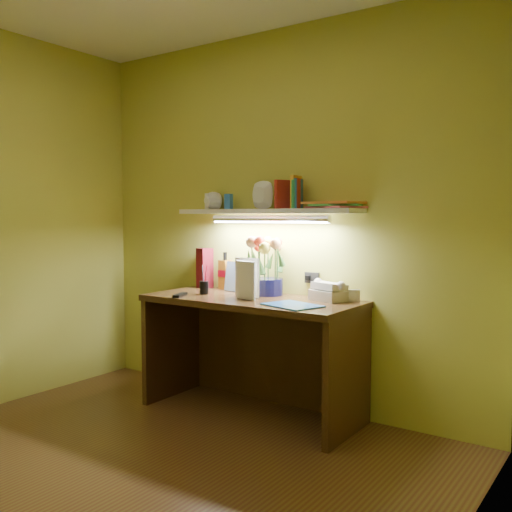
{
  "coord_description": "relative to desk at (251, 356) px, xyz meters",
  "views": [
    {
      "loc": [
        2.07,
        -1.73,
        1.27
      ],
      "look_at": [
        -0.07,
        1.35,
        1.01
      ],
      "focal_mm": 40.0,
      "sensor_mm": 36.0,
      "label": 1
    }
  ],
  "objects": [
    {
      "name": "ground",
      "position": [
        0.0,
        -1.2,
        -0.38
      ],
      "size": [
        3.0,
        3.0,
        0.0
      ],
      "primitive_type": "plane",
      "color": "#4F2817",
      "rests_on": "ground"
    },
    {
      "name": "desk",
      "position": [
        0.0,
        0.0,
        0.0
      ],
      "size": [
        1.4,
        0.6,
        0.75
      ],
      "primitive_type": "cube",
      "color": "#32190D",
      "rests_on": "ground"
    },
    {
      "name": "flower_bouquet",
      "position": [
        0.0,
        0.17,
        0.57
      ],
      "size": [
        0.27,
        0.27,
        0.38
      ],
      "primitive_type": null,
      "rotation": [
        0.0,
        0.0,
        0.14
      ],
      "color": "#0E0E3C",
      "rests_on": "desk"
    },
    {
      "name": "telephone",
      "position": [
        0.46,
        0.18,
        0.44
      ],
      "size": [
        0.25,
        0.22,
        0.13
      ],
      "primitive_type": null,
      "rotation": [
        0.0,
        0.0,
        -0.33
      ],
      "color": "beige",
      "rests_on": "desk"
    },
    {
      "name": "desk_clock",
      "position": [
        0.6,
        0.23,
        0.41
      ],
      "size": [
        0.08,
        0.06,
        0.07
      ],
      "primitive_type": "cube",
      "rotation": [
        0.0,
        0.0,
        0.4
      ],
      "color": "silver",
      "rests_on": "desk"
    },
    {
      "name": "whisky_bottle",
      "position": [
        -0.4,
        0.25,
        0.51
      ],
      "size": [
        0.08,
        0.08,
        0.26
      ],
      "primitive_type": null,
      "rotation": [
        0.0,
        0.0,
        -0.13
      ],
      "color": "#B66B1D",
      "rests_on": "desk"
    },
    {
      "name": "whisky_box",
      "position": [
        -0.57,
        0.23,
        0.52
      ],
      "size": [
        0.12,
        0.12,
        0.29
      ],
      "primitive_type": "cube",
      "rotation": [
        0.0,
        0.0,
        -0.3
      ],
      "color": "#570C15",
      "rests_on": "desk"
    },
    {
      "name": "pen_cup",
      "position": [
        -0.36,
        -0.03,
        0.45
      ],
      "size": [
        0.06,
        0.06,
        0.15
      ],
      "primitive_type": "cylinder",
      "rotation": [
        0.0,
        0.0,
        0.04
      ],
      "color": "black",
      "rests_on": "desk"
    },
    {
      "name": "art_card",
      "position": [
        -0.25,
        0.19,
        0.48
      ],
      "size": [
        0.21,
        0.09,
        0.2
      ],
      "primitive_type": null,
      "rotation": [
        0.0,
        0.0,
        -0.24
      ],
      "color": "white",
      "rests_on": "desk"
    },
    {
      "name": "tv_remote",
      "position": [
        -0.42,
        -0.21,
        0.38
      ],
      "size": [
        0.1,
        0.17,
        0.02
      ],
      "primitive_type": "cube",
      "rotation": [
        0.0,
        0.0,
        0.38
      ],
      "color": "black",
      "rests_on": "desk"
    },
    {
      "name": "blue_folder",
      "position": [
        0.39,
        -0.13,
        0.38
      ],
      "size": [
        0.37,
        0.31,
        0.01
      ],
      "primitive_type": "cube",
      "rotation": [
        0.0,
        0.0,
        -0.3
      ],
      "color": "#347AD5",
      "rests_on": "desk"
    },
    {
      "name": "desk_book_a",
      "position": [
        -0.13,
        0.01,
        0.5
      ],
      "size": [
        0.19,
        0.04,
        0.25
      ],
      "primitive_type": "imported",
      "rotation": [
        0.0,
        0.0,
        -0.08
      ],
      "color": "silver",
      "rests_on": "desk"
    },
    {
      "name": "desk_book_b",
      "position": [
        -0.08,
        -0.05,
        0.5
      ],
      "size": [
        0.17,
        0.06,
        0.24
      ],
      "primitive_type": "imported",
      "rotation": [
        0.0,
        0.0,
        -0.26
      ],
      "color": "white",
      "rests_on": "desk"
    },
    {
      "name": "wall_shelf",
      "position": [
        0.03,
        0.18,
        0.96
      ],
      "size": [
        1.32,
        0.33,
        0.24
      ],
      "color": "white",
      "rests_on": "ground"
    }
  ]
}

